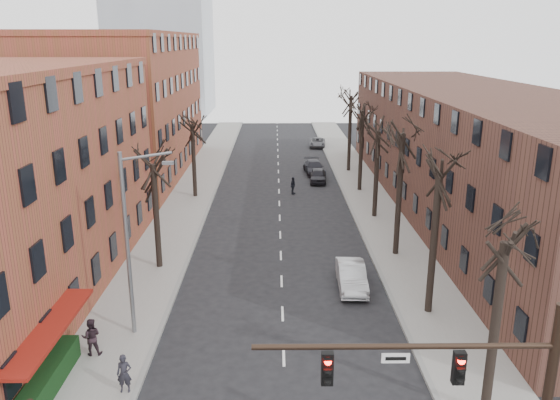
{
  "coord_description": "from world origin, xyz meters",
  "views": [
    {
      "loc": [
        -0.37,
        -13.59,
        13.71
      ],
      "look_at": [
        -0.06,
        19.46,
        4.0
      ],
      "focal_mm": 35.0,
      "sensor_mm": 36.0,
      "label": 1
    }
  ],
  "objects_px": {
    "silver_sedan": "(351,276)",
    "pedestrian_a": "(124,374)",
    "parked_car_near": "(318,176)",
    "parked_car_mid": "(314,167)"
  },
  "relations": [
    {
      "from": "silver_sedan",
      "to": "pedestrian_a",
      "type": "distance_m",
      "value": 14.28
    },
    {
      "from": "parked_car_near",
      "to": "parked_car_mid",
      "type": "relative_size",
      "value": 0.83
    },
    {
      "from": "silver_sedan",
      "to": "parked_car_near",
      "type": "height_order",
      "value": "silver_sedan"
    },
    {
      "from": "parked_car_mid",
      "to": "pedestrian_a",
      "type": "bearing_deg",
      "value": -110.12
    },
    {
      "from": "parked_car_mid",
      "to": "pedestrian_a",
      "type": "height_order",
      "value": "pedestrian_a"
    },
    {
      "from": "silver_sedan",
      "to": "pedestrian_a",
      "type": "bearing_deg",
      "value": -135.22
    },
    {
      "from": "parked_car_mid",
      "to": "parked_car_near",
      "type": "bearing_deg",
      "value": -92.57
    },
    {
      "from": "silver_sedan",
      "to": "parked_car_mid",
      "type": "height_order",
      "value": "silver_sedan"
    },
    {
      "from": "silver_sedan",
      "to": "parked_car_near",
      "type": "bearing_deg",
      "value": 91.66
    },
    {
      "from": "silver_sedan",
      "to": "parked_car_mid",
      "type": "xyz_separation_m",
      "value": [
        -0.2,
        27.88,
        -0.03
      ]
    }
  ]
}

